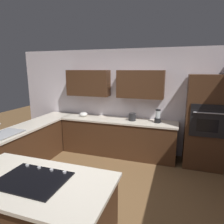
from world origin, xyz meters
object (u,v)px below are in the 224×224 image
Objects in this scene: wall_oven at (205,122)px; sink_unit at (3,134)px; cooktop at (33,179)px; blender at (158,117)px; mixing_bowl at (83,114)px; kettle at (132,117)px.

sink_unit is at bearing 25.96° from wall_oven.
wall_oven reaches higher than cooktop.
cooktop is 3.11m from blender.
kettle reaches higher than mixing_bowl.
sink_unit is (3.68, 1.79, -0.09)m from wall_oven.
blender is at bearing 180.00° from kettle.
mixing_bowl is (-0.78, -1.82, 0.04)m from sink_unit.
mixing_bowl is at bearing -0.00° from blender.
sink_unit is 1.98m from mixing_bowl.
wall_oven is at bearing 179.36° from mixing_bowl.
blender reaches higher than sink_unit.
blender is 0.60m from kettle.
mixing_bowl is at bearing -0.64° from wall_oven.
wall_oven reaches higher than kettle.
sink_unit reaches higher than cooktop.
blender is at bearing -110.25° from cooktop.
wall_oven is at bearing 178.84° from kettle.
blender reaches higher than cooktop.
blender is (-2.68, -1.82, 0.12)m from sink_unit.
kettle is at bearing -0.00° from blender.
blender is 1.90m from mixing_bowl.
blender is at bearing -1.86° from wall_oven.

